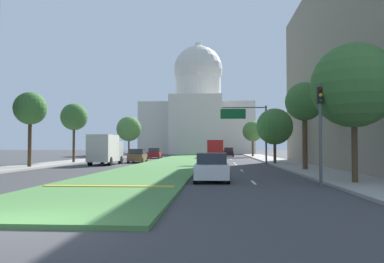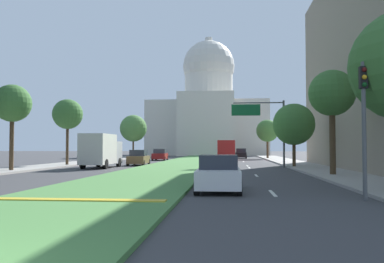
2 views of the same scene
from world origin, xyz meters
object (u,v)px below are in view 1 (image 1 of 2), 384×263
at_px(traffic_light_near_right, 320,121).
at_px(sedan_far_horizon, 229,152).
at_px(sedan_lead_stopped, 212,168).
at_px(sedan_distant, 155,153).
at_px(capitol_building, 198,115).
at_px(street_tree_right_far, 275,127).
at_px(street_tree_left_distant, 129,129).
at_px(city_bus, 215,147).
at_px(street_tree_right_mid, 304,102).
at_px(box_truck_delivery, 106,149).
at_px(street_tree_right_distant, 253,131).
at_px(sedan_midblock, 138,156).
at_px(street_tree_right_near, 354,86).
at_px(street_tree_left_mid, 30,109).
at_px(overhead_guide_sign, 249,123).
at_px(street_tree_left_far, 74,117).

distance_m(traffic_light_near_right, sedan_far_horizon, 53.95).
bearing_deg(sedan_lead_stopped, traffic_light_near_right, -27.00).
bearing_deg(sedan_distant, capitol_building, 82.89).
height_order(traffic_light_near_right, street_tree_right_far, street_tree_right_far).
xyz_separation_m(street_tree_right_far, street_tree_left_distant, (-22.79, 28.58, 1.05)).
bearing_deg(sedan_lead_stopped, city_bus, 90.00).
relative_size(traffic_light_near_right, street_tree_right_mid, 0.72).
xyz_separation_m(street_tree_right_far, sedan_lead_stopped, (-6.65, -20.84, -3.39)).
distance_m(sedan_lead_stopped, box_truck_delivery, 22.11).
distance_m(sedan_far_horizon, box_truck_delivery, 35.23).
height_order(street_tree_left_distant, street_tree_right_distant, street_tree_left_distant).
bearing_deg(sedan_midblock, sedan_lead_stopped, -69.01).
distance_m(street_tree_left_distant, street_tree_right_distant, 22.93).
relative_size(street_tree_right_distant, city_bus, 0.60).
xyz_separation_m(street_tree_right_mid, sedan_distant, (-17.29, 30.91, -4.80)).
distance_m(street_tree_right_distant, sedan_lead_stopped, 49.93).
xyz_separation_m(sedan_lead_stopped, sedan_midblock, (-9.37, 24.41, 0.02)).
relative_size(traffic_light_near_right, street_tree_right_near, 0.70).
bearing_deg(traffic_light_near_right, street_tree_right_mid, 81.13).
relative_size(street_tree_left_mid, street_tree_right_mid, 0.97).
xyz_separation_m(street_tree_left_mid, sedan_far_horizon, (19.37, 38.81, -4.64)).
relative_size(street_tree_right_mid, sedan_far_horizon, 1.58).
bearing_deg(overhead_guide_sign, capitol_building, 98.14).
relative_size(street_tree_left_far, city_bus, 0.64).
relative_size(sedan_far_horizon, box_truck_delivery, 0.72).
distance_m(traffic_light_near_right, street_tree_left_far, 33.21).
relative_size(street_tree_right_far, box_truck_delivery, 0.97).
bearing_deg(street_tree_left_distant, overhead_guide_sign, -54.97).
distance_m(street_tree_right_distant, sedan_midblock, 29.94).
height_order(overhead_guide_sign, box_truck_delivery, overhead_guide_sign).
bearing_deg(sedan_midblock, street_tree_left_far, -161.35).
bearing_deg(street_tree_right_near, street_tree_left_distant, 114.73).
relative_size(sedan_distant, box_truck_delivery, 0.69).
distance_m(capitol_building, box_truck_delivery, 63.45).
distance_m(street_tree_left_distant, city_bus, 17.39).
relative_size(traffic_light_near_right, street_tree_left_far, 0.74).
distance_m(sedan_far_horizon, city_bus, 7.55).
relative_size(overhead_guide_sign, box_truck_delivery, 1.02).
bearing_deg(street_tree_right_distant, street_tree_left_distant, 179.75).
xyz_separation_m(street_tree_right_near, sedan_midblock, (-16.86, 26.29, -4.42)).
bearing_deg(street_tree_right_near, box_truck_delivery, 132.95).
height_order(street_tree_right_near, sedan_lead_stopped, street_tree_right_near).
height_order(box_truck_delivery, city_bus, box_truck_delivery).
bearing_deg(traffic_light_near_right, capitol_building, 96.97).
distance_m(street_tree_right_near, street_tree_left_distant, 56.48).
xyz_separation_m(traffic_light_near_right, street_tree_left_distant, (-21.65, 52.23, 1.90)).
distance_m(traffic_light_near_right, overhead_guide_sign, 23.79).
height_order(street_tree_right_near, box_truck_delivery, street_tree_right_near).
bearing_deg(overhead_guide_sign, box_truck_delivery, -172.18).
xyz_separation_m(street_tree_left_far, city_bus, (16.43, 21.88, -3.63)).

